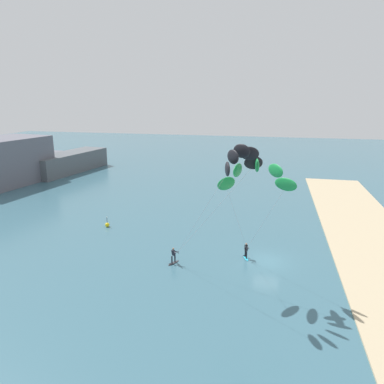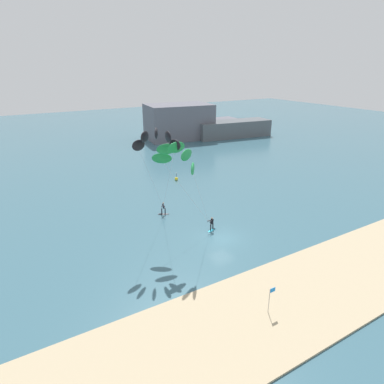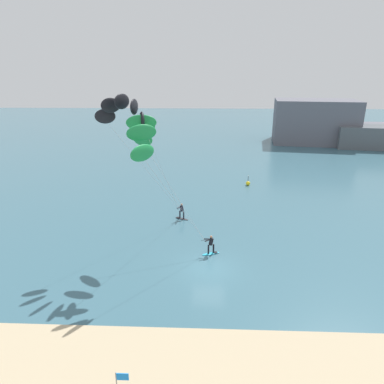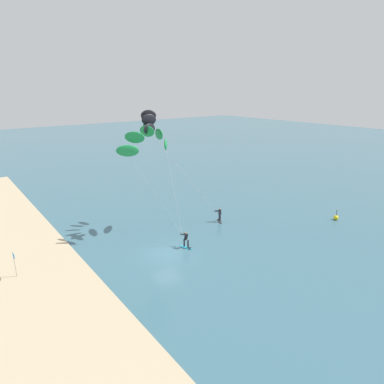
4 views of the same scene
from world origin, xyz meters
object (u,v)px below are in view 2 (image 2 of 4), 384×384
at_px(kitesurfer_nearshore, 178,158).
at_px(marker_buoy, 176,179).
at_px(kitesurfer_mid_water, 157,144).
at_px(beach_flag, 271,295).

bearing_deg(kitesurfer_nearshore, marker_buoy, 62.32).
xyz_separation_m(kitesurfer_nearshore, kitesurfer_mid_water, (-1.54, 1.42, 1.38)).
height_order(kitesurfer_mid_water, beach_flag, kitesurfer_mid_water).
distance_m(kitesurfer_nearshore, kitesurfer_mid_water, 2.51).
bearing_deg(kitesurfer_nearshore, beach_flag, -86.34).
relative_size(kitesurfer_nearshore, kitesurfer_mid_water, 0.89).
height_order(kitesurfer_mid_water, marker_buoy, kitesurfer_mid_water).
relative_size(kitesurfer_mid_water, beach_flag, 5.77).
xyz_separation_m(kitesurfer_nearshore, marker_buoy, (10.00, 19.07, -9.37)).
distance_m(marker_buoy, beach_flag, 33.57).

